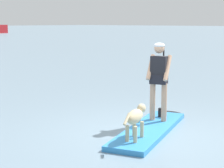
% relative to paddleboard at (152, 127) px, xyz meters
% --- Properties ---
extents(ground_plane, '(400.00, 400.00, 0.00)m').
position_rel_paddleboard_xyz_m(ground_plane, '(-0.22, -0.07, -0.05)').
color(ground_plane, gray).
extents(paddleboard, '(3.34, 1.67, 0.10)m').
position_rel_paddleboard_xyz_m(paddleboard, '(0.00, 0.00, 0.00)').
color(paddleboard, '#338CD8').
rests_on(paddleboard, ground_plane).
extents(person_paddler, '(0.67, 0.57, 1.70)m').
position_rel_paddleboard_xyz_m(person_paddler, '(0.40, 0.12, 1.03)').
color(person_paddler, tan).
rests_on(person_paddler, paddleboard).
extents(dog, '(1.05, 0.41, 0.60)m').
position_rel_paddleboard_xyz_m(dog, '(-1.00, -0.30, 0.46)').
color(dog, '#CCB78C').
rests_on(dog, paddleboard).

